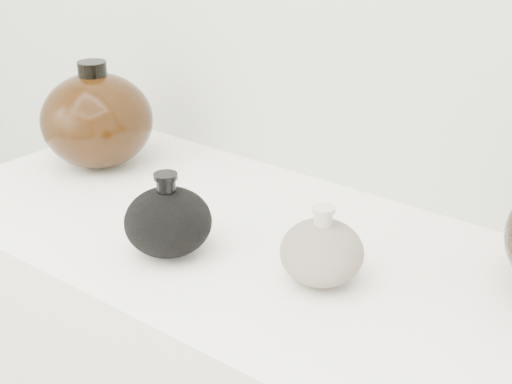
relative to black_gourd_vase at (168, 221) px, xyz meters
The scene contains 3 objects.
black_gourd_vase is the anchor object (origin of this frame).
cream_gourd_vase 0.23m from the black_gourd_vase, 17.38° to the left, with size 0.14×0.14×0.11m.
left_round_pot 0.37m from the black_gourd_vase, 154.16° to the left, with size 0.26×0.26×0.20m.
Camera 1 is at (0.53, 0.21, 1.41)m, focal length 50.00 mm.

